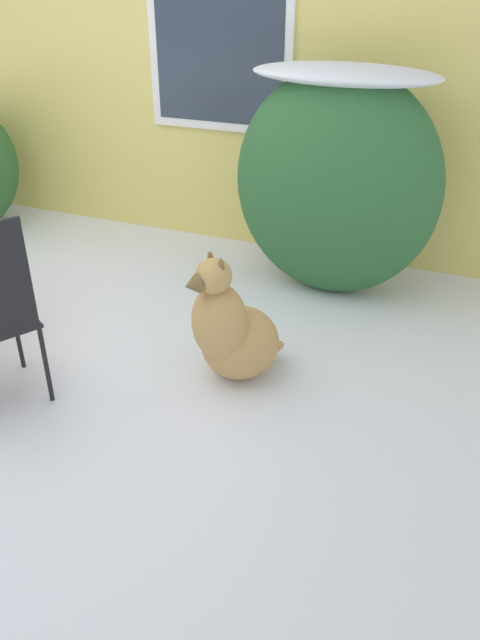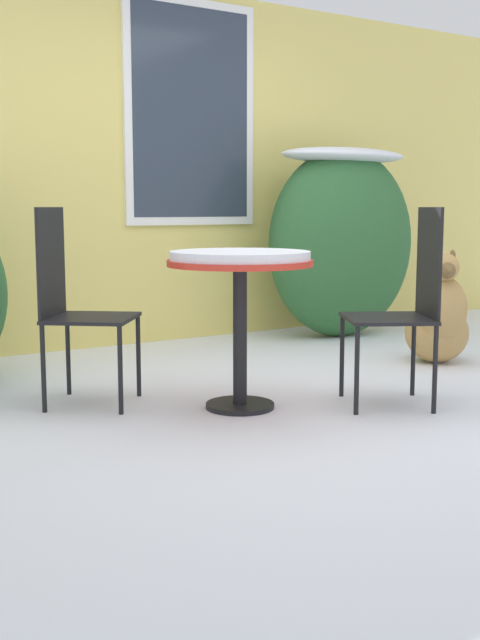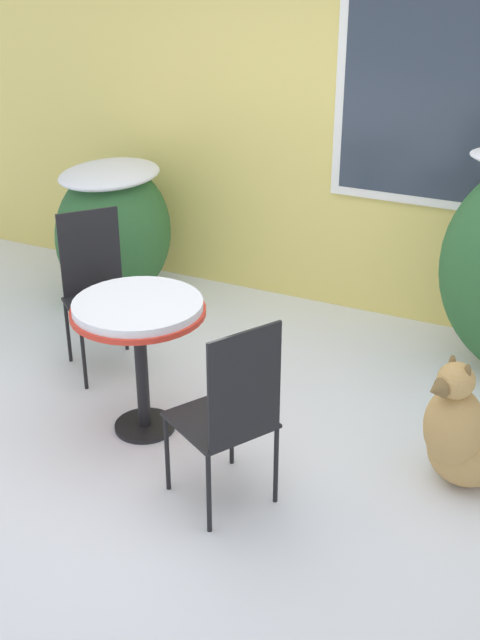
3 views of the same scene
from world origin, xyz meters
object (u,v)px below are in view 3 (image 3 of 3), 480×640
object	(u,v)px
patio_chair_near_table	(98,287)
patio_table	(139,322)
dog	(463,437)
patio_chair_far_side	(231,412)

from	to	relation	value
patio_chair_near_table	patio_table	bearing A→B (deg)	-90.45
patio_chair_near_table	dog	world-z (taller)	patio_chair_near_table
patio_table	patio_chair_far_side	world-z (taller)	patio_chair_far_side
patio_chair_near_table	patio_chair_far_side	world-z (taller)	same
patio_chair_far_side	dog	bearing A→B (deg)	154.19
patio_chair_far_side	patio_table	bearing A→B (deg)	-88.19
patio_table	patio_chair_near_table	world-z (taller)	patio_chair_near_table
patio_table	patio_chair_near_table	distance (m)	0.86
patio_chair_far_side	dog	distance (m)	1.21
patio_chair_far_side	dog	size ratio (longest dim) A/B	1.36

